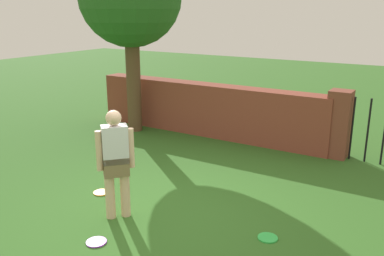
{
  "coord_description": "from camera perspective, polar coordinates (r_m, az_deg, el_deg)",
  "views": [
    {
      "loc": [
        3.3,
        -4.58,
        2.96
      ],
      "look_at": [
        -0.26,
        1.22,
        1.0
      ],
      "focal_mm": 38.7,
      "sensor_mm": 36.0,
      "label": 1
    }
  ],
  "objects": [
    {
      "name": "frisbee_purple",
      "position": [
        5.79,
        -13.04,
        -15.06
      ],
      "size": [
        0.27,
        0.27,
        0.02
      ],
      "primitive_type": "cylinder",
      "color": "purple",
      "rests_on": "ground"
    },
    {
      "name": "ground_plane",
      "position": [
        6.37,
        -3.83,
        -11.66
      ],
      "size": [
        40.0,
        40.0,
        0.0
      ],
      "primitive_type": "plane",
      "color": "#336623"
    },
    {
      "name": "frisbee_orange",
      "position": [
        7.16,
        -12.36,
        -8.66
      ],
      "size": [
        0.27,
        0.27,
        0.02
      ],
      "primitive_type": "cylinder",
      "color": "orange",
      "rests_on": "ground"
    },
    {
      "name": "frisbee_green",
      "position": [
        5.83,
        10.39,
        -14.65
      ],
      "size": [
        0.27,
        0.27,
        0.02
      ],
      "primitive_type": "cylinder",
      "color": "green",
      "rests_on": "ground"
    },
    {
      "name": "brick_wall",
      "position": [
        10.04,
        2.05,
        2.58
      ],
      "size": [
        5.99,
        0.5,
        1.25
      ],
      "primitive_type": "cube",
      "color": "brown",
      "rests_on": "ground"
    },
    {
      "name": "person",
      "position": [
        6.01,
        -10.46,
        -4.29
      ],
      "size": [
        0.4,
        0.43,
        1.62
      ],
      "rotation": [
        0.0,
        0.0,
        -2.3
      ],
      "color": "beige",
      "rests_on": "ground"
    }
  ]
}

